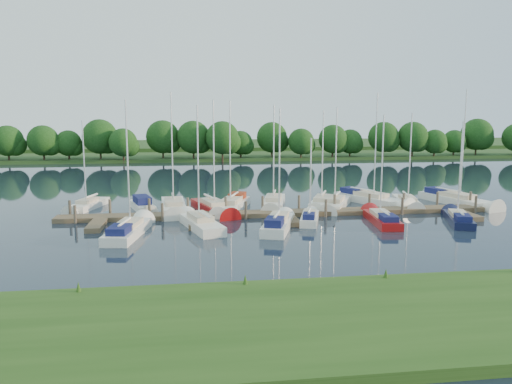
{
  "coord_description": "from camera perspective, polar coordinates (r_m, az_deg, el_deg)",
  "views": [
    {
      "loc": [
        -8.45,
        -35.89,
        9.11
      ],
      "look_at": [
        -2.53,
        8.0,
        2.2
      ],
      "focal_mm": 35.0,
      "sensor_mm": 36.0,
      "label": 1
    }
  ],
  "objects": [
    {
      "name": "sailboat_s_1",
      "position": [
        40.65,
        -6.4,
        -3.73
      ],
      "size": [
        3.64,
        8.0,
        10.3
      ],
      "rotation": [
        0.0,
        0.0,
        0.28
      ],
      "color": "white",
      "rests_on": "ground"
    },
    {
      "name": "sailboat_s_2",
      "position": [
        40.02,
        2.55,
        -3.8
      ],
      "size": [
        3.78,
        7.7,
        10.02
      ],
      "rotation": [
        0.0,
        0.0,
        -0.32
      ],
      "color": "white",
      "rests_on": "ground"
    },
    {
      "name": "sailboat_s_3",
      "position": [
        42.85,
        6.15,
        -3.03
      ],
      "size": [
        2.7,
        5.73,
        7.48
      ],
      "rotation": [
        0.0,
        0.0,
        -0.29
      ],
      "color": "white",
      "rests_on": "ground"
    },
    {
      "name": "sailboat_n_4",
      "position": [
        48.03,
        -2.79,
        -1.67
      ],
      "size": [
        4.25,
        8.39,
        10.82
      ],
      "rotation": [
        0.0,
        0.0,
        2.8
      ],
      "color": "white",
      "rests_on": "ground"
    },
    {
      "name": "sailboat_n_2",
      "position": [
        48.13,
        -9.4,
        -1.83
      ],
      "size": [
        2.62,
        9.17,
        11.56
      ],
      "rotation": [
        0.0,
        0.0,
        3.2
      ],
      "color": "white",
      "rests_on": "ground"
    },
    {
      "name": "motorboat",
      "position": [
        49.34,
        -12.82,
        -1.59
      ],
      "size": [
        3.01,
        5.86,
        1.63
      ],
      "rotation": [
        0.0,
        0.0,
        3.43
      ],
      "color": "white",
      "rests_on": "ground"
    },
    {
      "name": "near_bank",
      "position": [
        23.36,
        14.59,
        -13.72
      ],
      "size": [
        90.0,
        10.0,
        0.5
      ],
      "primitive_type": "cube",
      "color": "#214413",
      "rests_on": "ground"
    },
    {
      "name": "distant_hill",
      "position": [
        136.41,
        -4.14,
        5.31
      ],
      "size": [
        220.0,
        40.0,
        1.4
      ],
      "primitive_type": "cube",
      "color": "#335726",
      "rests_on": "ground"
    },
    {
      "name": "sailboat_n_7",
      "position": [
        49.66,
        9.03,
        -1.49
      ],
      "size": [
        4.85,
        7.72,
        10.21
      ],
      "rotation": [
        0.0,
        0.0,
        2.67
      ],
      "color": "white",
      "rests_on": "ground"
    },
    {
      "name": "sailboat_s_5",
      "position": [
        45.77,
        22.09,
        -2.88
      ],
      "size": [
        3.53,
        6.96,
        8.9
      ],
      "rotation": [
        0.0,
        0.0,
        -0.34
      ],
      "color": "black",
      "rests_on": "ground"
    },
    {
      "name": "sailboat_n_8",
      "position": [
        53.04,
        12.93,
        -0.89
      ],
      "size": [
        5.71,
        8.88,
        11.7
      ],
      "rotation": [
        0.0,
        0.0,
        3.62
      ],
      "color": "white",
      "rests_on": "ground"
    },
    {
      "name": "sailboat_s_4",
      "position": [
        43.71,
        14.12,
        -3.02
      ],
      "size": [
        2.43,
        7.48,
        9.44
      ],
      "rotation": [
        0.0,
        0.0,
        -0.11
      ],
      "color": "maroon",
      "rests_on": "ground"
    },
    {
      "name": "dock",
      "position": [
        44.91,
        3.32,
        -2.59
      ],
      "size": [
        40.0,
        6.0,
        0.4
      ],
      "color": "#4A372A",
      "rests_on": "ground"
    },
    {
      "name": "ground",
      "position": [
        37.98,
        5.42,
        -5.05
      ],
      "size": [
        260.0,
        260.0,
        0.0
      ],
      "primitive_type": "plane",
      "color": "#17222F",
      "rests_on": "ground"
    },
    {
      "name": "sailboat_n_9",
      "position": [
        52.55,
        16.92,
        -1.21
      ],
      "size": [
        3.16,
        7.64,
        9.57
      ],
      "rotation": [
        0.0,
        0.0,
        2.92
      ],
      "color": "white",
      "rests_on": "ground"
    },
    {
      "name": "sailboat_n_10",
      "position": [
        55.2,
        21.91,
        -0.93
      ],
      "size": [
        4.42,
        9.51,
        12.0
      ],
      "rotation": [
        0.0,
        0.0,
        3.43
      ],
      "color": "white",
      "rests_on": "ground"
    },
    {
      "name": "sailboat_n_5",
      "position": [
        49.76,
        2.02,
        -1.37
      ],
      "size": [
        3.49,
        8.25,
        10.45
      ],
      "rotation": [
        0.0,
        0.0,
        2.91
      ],
      "color": "white",
      "rests_on": "ground"
    },
    {
      "name": "treeline",
      "position": [
        98.4,
        -3.84,
        5.94
      ],
      "size": [
        148.31,
        9.64,
        8.22
      ],
      "color": "#38281C",
      "rests_on": "ground"
    },
    {
      "name": "far_shore",
      "position": [
        111.56,
        -3.33,
        4.32
      ],
      "size": [
        180.0,
        30.0,
        0.6
      ],
      "primitive_type": "cube",
      "color": "#223B17",
      "rests_on": "ground"
    },
    {
      "name": "sailboat_n_3",
      "position": [
        47.26,
        -4.87,
        -1.94
      ],
      "size": [
        4.01,
        8.55,
        10.87
      ],
      "rotation": [
        0.0,
        0.0,
        3.43
      ],
      "color": "maroon",
      "rests_on": "ground"
    },
    {
      "name": "mooring_pilings",
      "position": [
        45.92,
        3.05,
        -1.83
      ],
      "size": [
        38.24,
        2.84,
        2.0
      ],
      "color": "#473D33",
      "rests_on": "ground"
    },
    {
      "name": "sailboat_n_0",
      "position": [
        51.37,
        -18.69,
        -1.51
      ],
      "size": [
        3.17,
        6.98,
        8.89
      ],
      "rotation": [
        0.0,
        0.0,
        2.87
      ],
      "color": "white",
      "rests_on": "ground"
    },
    {
      "name": "sailboat_n_6",
      "position": [
        50.16,
        7.54,
        -1.35
      ],
      "size": [
        4.3,
        7.57,
        9.87
      ],
      "rotation": [
        0.0,
        0.0,
        2.73
      ],
      "color": "white",
      "rests_on": "ground"
    },
    {
      "name": "sailboat_s_0",
      "position": [
        39.34,
        -14.33,
        -4.32
      ],
      "size": [
        3.13,
        8.4,
        10.58
      ],
      "rotation": [
        0.0,
        0.0,
        -0.17
      ],
      "color": "white",
      "rests_on": "ground"
    }
  ]
}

